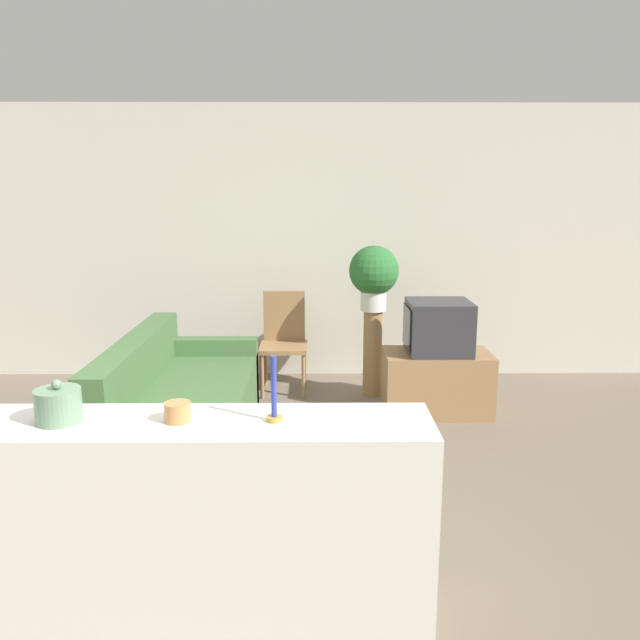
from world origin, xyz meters
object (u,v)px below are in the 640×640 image
couch (180,409)px  wooden_chair (284,337)px  television (438,327)px  potted_plant (374,273)px  decorative_bowl (58,405)px

couch → wooden_chair: size_ratio=2.07×
wooden_chair → television: bearing=-25.5°
television → potted_plant: potted_plant is taller
television → wooden_chair: television is taller
couch → wooden_chair: wooden_chair is taller
potted_plant → television: bearing=-42.7°
couch → television: bearing=19.3°
wooden_chair → decorative_bowl: decorative_bowl is taller
couch → potted_plant: (1.54, 1.18, 0.85)m
wooden_chair → potted_plant: 1.05m
couch → television: (2.04, 0.72, 0.46)m
couch → potted_plant: potted_plant is taller
couch → decorative_bowl: 2.07m
couch → wooden_chair: bearing=62.3°
wooden_chair → potted_plant: potted_plant is taller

